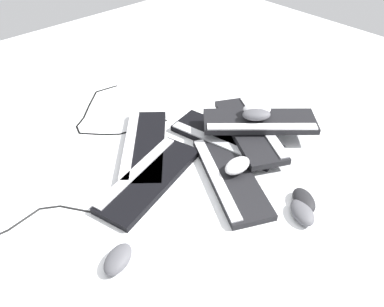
{
  "coord_description": "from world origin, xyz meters",
  "views": [
    {
      "loc": [
        0.76,
        0.77,
        0.92
      ],
      "look_at": [
        0.05,
        -0.0,
        0.04
      ],
      "focal_mm": 35.0,
      "sensor_mm": 36.0,
      "label": 1
    }
  ],
  "objects": [
    {
      "name": "keyboard_1",
      "position": [
        0.02,
        0.15,
        0.01
      ],
      "size": [
        0.33,
        0.46,
        0.03
      ],
      "color": "black",
      "rests_on": "ground"
    },
    {
      "name": "mouse_5",
      "position": [
        -0.27,
        0.03,
        0.11
      ],
      "size": [
        0.13,
        0.12,
        0.04
      ],
      "primitive_type": "ellipsoid",
      "rotation": [
        0.0,
        0.0,
        5.54
      ],
      "color": "#B7B7BC",
      "rests_on": "keyboard_5"
    },
    {
      "name": "keyboard_2",
      "position": [
        -0.13,
        -0.01,
        0.01
      ],
      "size": [
        0.24,
        0.46,
        0.03
      ],
      "color": "black",
      "rests_on": "ground"
    },
    {
      "name": "keyboard_0",
      "position": [
        0.23,
        -0.03,
        0.01
      ],
      "size": [
        0.46,
        0.27,
        0.03
      ],
      "color": "black",
      "rests_on": "ground"
    },
    {
      "name": "mouse_3",
      "position": [
        -0.24,
        0.05,
        0.11
      ],
      "size": [
        0.13,
        0.12,
        0.04
      ],
      "primitive_type": "ellipsoid",
      "rotation": [
        0.0,
        0.0,
        2.46
      ],
      "color": "#4C4C51",
      "rests_on": "keyboard_5"
    },
    {
      "name": "keyboard_3",
      "position": [
        0.14,
        -0.19,
        0.01
      ],
      "size": [
        0.4,
        0.43,
        0.03
      ],
      "color": "black",
      "rests_on": "ground"
    },
    {
      "name": "ground_plane",
      "position": [
        0.0,
        0.0,
        0.0
      ],
      "size": [
        3.2,
        3.2,
        0.0
      ],
      "primitive_type": "plane",
      "color": "white"
    },
    {
      "name": "mouse_0",
      "position": [
        0.5,
        0.18,
        0.02
      ],
      "size": [
        0.13,
        0.11,
        0.04
      ],
      "primitive_type": "ellipsoid",
      "rotation": [
        0.0,
        0.0,
        3.6
      ],
      "color": "#4C4C51",
      "rests_on": "ground"
    },
    {
      "name": "cable_0",
      "position": [
        0.72,
        -0.01,
        0.0
      ],
      "size": [
        0.5,
        0.51,
        0.01
      ],
      "color": "black",
      "rests_on": "ground"
    },
    {
      "name": "mouse_2",
      "position": [
        -0.07,
        0.4,
        0.02
      ],
      "size": [
        0.12,
        0.13,
        0.04
      ],
      "primitive_type": "ellipsoid",
      "rotation": [
        0.0,
        0.0,
        1.0
      ],
      "color": "black",
      "rests_on": "ground"
    },
    {
      "name": "cable_1",
      "position": [
        0.12,
        -0.48,
        0.0
      ],
      "size": [
        0.34,
        0.42,
        0.01
      ],
      "color": "black",
      "rests_on": "ground"
    },
    {
      "name": "keyboard_5",
      "position": [
        -0.25,
        0.06,
        0.07
      ],
      "size": [
        0.43,
        0.41,
        0.03
      ],
      "color": "black",
      "rests_on": "keyboard_4"
    },
    {
      "name": "mouse_4",
      "position": [
        -0.03,
        0.43,
        0.02
      ],
      "size": [
        0.11,
        0.13,
        0.04
      ],
      "primitive_type": "ellipsoid",
      "rotation": [
        0.0,
        0.0,
        4.16
      ],
      "color": "#4C4C51",
      "rests_on": "ground"
    },
    {
      "name": "keyboard_4",
      "position": [
        -0.22,
        0.04,
        0.04
      ],
      "size": [
        0.34,
        0.46,
        0.03
      ],
      "color": "black",
      "rests_on": "keyboard_2"
    },
    {
      "name": "mouse_1",
      "position": [
        -0.01,
        0.16,
        0.05
      ],
      "size": [
        0.11,
        0.07,
        0.04
      ],
      "primitive_type": "ellipsoid",
      "rotation": [
        0.0,
        0.0,
        0.04
      ],
      "color": "silver",
      "rests_on": "keyboard_1"
    }
  ]
}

